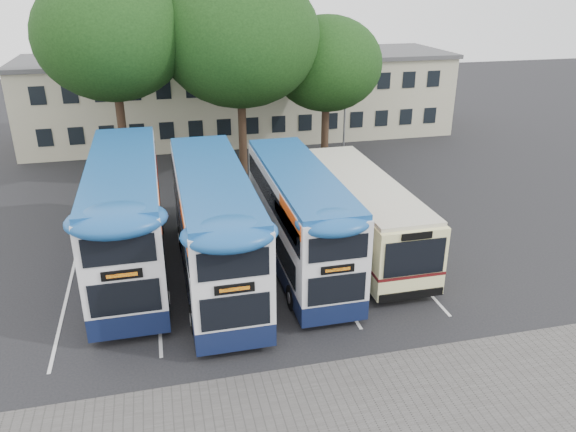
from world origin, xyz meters
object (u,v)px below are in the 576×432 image
at_px(bus_dd_right, 299,214).
at_px(bus_single, 362,208).
at_px(bus_dd_left, 127,211).
at_px(bus_dd_mid, 214,222).
at_px(tree_left, 111,36).
at_px(tree_right, 327,64).
at_px(lamp_post, 346,82).
at_px(tree_mid, 239,38).

bearing_deg(bus_dd_right, bus_single, 20.78).
distance_m(bus_dd_left, bus_dd_mid, 3.83).
xyz_separation_m(tree_left, bus_dd_mid, (3.84, -12.97, -6.04)).
distance_m(tree_left, bus_dd_left, 12.71).
bearing_deg(bus_dd_mid, tree_left, 106.50).
distance_m(tree_right, bus_dd_right, 15.23).
bearing_deg(tree_right, bus_dd_right, -111.32).
relative_size(tree_left, bus_dd_right, 1.18).
relative_size(lamp_post, tree_left, 0.74).
height_order(bus_dd_right, bus_single, bus_dd_right).
height_order(tree_left, tree_mid, tree_mid).
bearing_deg(bus_single, tree_left, 133.54).
relative_size(tree_left, tree_right, 1.28).
relative_size(tree_mid, bus_dd_right, 1.19).
xyz_separation_m(tree_left, bus_single, (10.76, -11.32, -6.76)).
xyz_separation_m(tree_left, tree_mid, (7.15, 0.20, -0.31)).
xyz_separation_m(tree_right, bus_dd_left, (-12.35, -12.29, -3.88)).
distance_m(lamp_post, tree_right, 2.79).
xyz_separation_m(tree_left, bus_dd_left, (0.43, -11.22, -5.97)).
distance_m(lamp_post, bus_single, 14.79).
bearing_deg(tree_right, bus_dd_mid, -122.50).
bearing_deg(bus_single, lamp_post, 74.34).
distance_m(lamp_post, tree_mid, 8.50).
bearing_deg(tree_right, bus_single, -99.29).
relative_size(tree_left, bus_single, 1.12).
distance_m(bus_dd_right, bus_single, 3.57).
bearing_deg(bus_dd_mid, lamp_post, 55.16).
xyz_separation_m(lamp_post, tree_mid, (-7.51, -2.37, 3.21)).
relative_size(tree_mid, bus_dd_left, 1.07).
bearing_deg(bus_dd_mid, bus_dd_left, 152.89).
distance_m(bus_dd_mid, bus_dd_right, 3.64).
distance_m(bus_dd_left, bus_single, 10.36).
height_order(tree_mid, tree_right, tree_mid).
distance_m(tree_left, tree_mid, 7.15).
bearing_deg(tree_mid, lamp_post, 17.53).
xyz_separation_m(tree_mid, bus_dd_left, (-6.71, -11.42, -5.65)).
height_order(tree_left, tree_right, tree_left).
distance_m(tree_left, bus_single, 17.02).
bearing_deg(bus_dd_right, tree_left, 120.68).
height_order(tree_mid, bus_dd_mid, tree_mid).
distance_m(tree_mid, bus_single, 13.68).
bearing_deg(bus_single, bus_dd_right, -159.22).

